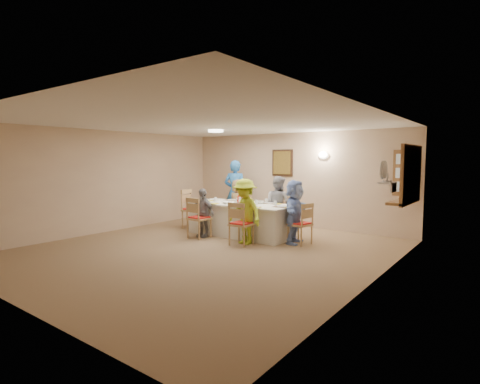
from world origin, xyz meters
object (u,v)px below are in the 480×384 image
Objects in this scene: chair_back_left at (241,209)px; diner_back_left at (238,204)px; chair_right_end at (300,223)px; diner_back_right at (278,205)px; diner_right_end at (295,212)px; serving_hatch at (411,174)px; diner_front_left at (203,213)px; condiment_ketchup at (239,198)px; caregiver at (235,192)px; chair_back_right at (280,215)px; dining_table at (241,219)px; chair_front_left at (199,217)px; desk_fan at (386,174)px; diner_front_right at (245,212)px; chair_left_end at (193,209)px; chair_front_right at (241,223)px.

diner_back_left is (-0.00, -0.12, 0.14)m from chair_back_left.
diner_back_right reaches higher than chair_right_end.
serving_hatch is at bearing -80.91° from diner_right_end.
diner_front_left reaches higher than condiment_ketchup.
diner_right_end is 2.73m from caregiver.
chair_back_right is at bearing -83.29° from diner_back_right.
diner_front_left is at bearing -61.50° from chair_right_end.
dining_table is at bearing 142.22° from diner_back_left.
chair_back_left is at bearing 179.92° from serving_hatch.
chair_back_right is at bearing 50.30° from condiment_ketchup.
chair_right_end is (1.55, 0.00, 0.07)m from dining_table.
diner_front_left reaches higher than chair_front_left.
diner_right_end is at bearing 164.48° from desk_fan.
desk_fan is at bearing -94.66° from serving_hatch.
diner_back_left is at bearing 143.34° from diner_front_right.
chair_front_left is 1.23m from diner_front_right.
desk_fan reaches higher than diner_front_right.
dining_table is 1.55m from chair_right_end.
desk_fan reaches higher than chair_right_end.
chair_left_end is at bearing -171.12° from serving_hatch.
chair_front_left is (-1.20, -1.60, 0.03)m from chair_back_right.
chair_front_right reaches higher than chair_right_end.
chair_front_left is at bearing -126.87° from dining_table.
chair_right_end is at bearing -156.65° from chair_front_left.
chair_back_left is (-4.13, 0.01, -1.00)m from serving_hatch.
chair_front_left is at bearing -162.37° from diner_front_right.
chair_front_left is 0.92× the size of chair_left_end.
diner_front_left is at bearing -134.11° from chair_back_right.
chair_front_left is 0.53× the size of caregiver.
diner_front_right is (1.20, 0.12, 0.22)m from chair_front_left.
diner_back_left is at bearing -96.60° from chair_right_end.
diner_right_end reaches higher than diner_back_left.
caregiver is at bearing -35.45° from diner_back_left.
chair_back_left is at bearing 93.05° from diner_front_left.
diner_front_right is 5.55× the size of condiment_ketchup.
chair_back_right is 2.29m from chair_left_end.
chair_front_right is 2.29m from chair_left_end.
caregiver is (-0.45, 0.47, 0.25)m from diner_back_left.
desk_fan reaches higher than condiment_ketchup.
chair_back_left is at bearing -99.46° from chair_right_end.
diner_back_left is (-2.15, 0.68, 0.19)m from chair_right_end.
diner_front_left is (-0.00, -1.48, 0.07)m from chair_back_left.
dining_table is 1.45m from diner_right_end.
chair_back_right is at bearing 179.89° from serving_hatch.
caregiver reaches higher than diner_right_end.
diner_front_right is (2.15, -0.68, 0.18)m from chair_left_end.
caregiver reaches higher than diner_back_right.
diner_back_left is 0.92× the size of diner_front_right.
diner_back_right is at bearing -169.20° from diner_back_left.
diner_front_left is at bearing -95.77° from chair_back_left.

